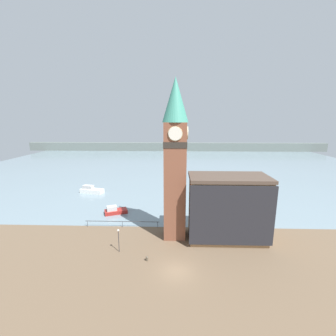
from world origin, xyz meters
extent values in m
plane|color=brown|center=(0.00, 0.00, 0.00)|extent=(160.00, 160.00, 0.00)
cube|color=gray|center=(0.00, 71.86, 0.00)|extent=(160.00, 120.00, 0.00)
cube|color=slate|center=(0.00, 111.86, 2.50)|extent=(180.00, 3.00, 5.00)
cube|color=#333338|center=(-9.54, 11.61, 1.05)|extent=(13.09, 0.08, 0.08)
cylinder|color=#333338|center=(-15.79, 11.61, 0.53)|extent=(0.07, 0.07, 1.05)
cylinder|color=#333338|center=(-9.54, 11.61, 0.53)|extent=(0.07, 0.07, 1.05)
cylinder|color=#333338|center=(-3.29, 11.61, 0.53)|extent=(0.07, 0.07, 1.05)
cube|color=brown|center=(-0.32, 8.86, 9.09)|extent=(3.35, 3.35, 18.19)
cube|color=#2D2823|center=(-0.32, 8.86, 14.99)|extent=(3.47, 3.47, 0.90)
cylinder|color=tan|center=(-0.32, 7.13, 16.64)|extent=(2.08, 0.12, 2.08)
cylinder|color=silver|center=(-0.32, 7.04, 16.64)|extent=(1.89, 0.12, 1.89)
cylinder|color=tan|center=(1.41, 8.86, 16.64)|extent=(0.12, 2.08, 2.08)
cylinder|color=silver|center=(1.50, 8.86, 16.64)|extent=(0.12, 1.89, 1.89)
cone|color=teal|center=(-0.32, 8.86, 21.38)|extent=(3.85, 3.85, 6.39)
cube|color=#9E754C|center=(7.89, 8.45, 4.89)|extent=(11.63, 5.77, 9.78)
cube|color=#4C3D33|center=(7.89, 8.45, 10.03)|extent=(12.03, 6.17, 0.50)
cube|color=#232328|center=(7.89, 5.42, 5.08)|extent=(12.13, 0.30, 9.00)
cube|color=maroon|center=(-12.22, 17.54, 0.37)|extent=(4.86, 3.49, 0.73)
cube|color=#B2B2B2|center=(-12.96, 17.25, 1.17)|extent=(2.33, 2.03, 0.87)
cube|color=silver|center=(-21.80, 30.30, 0.53)|extent=(6.34, 3.52, 1.05)
cube|color=#B2B2B2|center=(-22.85, 30.56, 1.49)|extent=(2.92, 2.09, 0.87)
cylinder|color=brown|center=(-4.00, 2.05, 0.25)|extent=(0.32, 0.32, 0.51)
sphere|color=brown|center=(-4.00, 2.05, 0.51)|extent=(0.34, 0.34, 0.34)
cylinder|color=#2D2D33|center=(-8.25, 4.05, 1.61)|extent=(0.10, 0.10, 3.22)
sphere|color=silver|center=(-8.25, 4.05, 3.31)|extent=(0.32, 0.32, 0.32)
camera|label=1|loc=(-0.34, -24.72, 18.52)|focal=24.00mm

